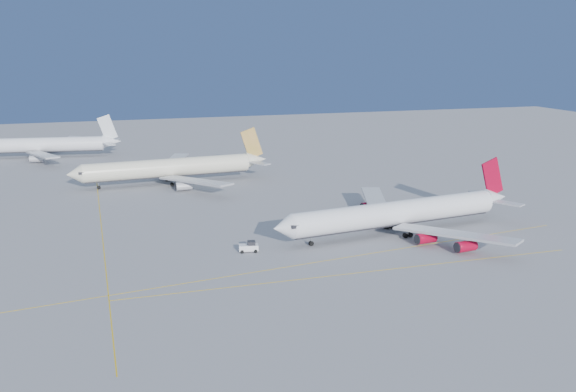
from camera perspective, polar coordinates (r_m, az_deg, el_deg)
The scene contains 6 objects.
ground at distance 130.75m, azimuth 1.97°, elevation -5.02°, with size 500.00×500.00×0.00m, color slate.
taxiway_lines at distance 132.74m, azimuth -4.96°, elevation -4.78°, with size 118.86×140.00×0.02m.
airliner_virgin at distance 144.86m, azimuth 9.95°, elevation -1.49°, with size 61.62×54.92×15.22m.
airliner_etihad at distance 196.89m, azimuth -10.25°, elevation 2.50°, with size 60.92×56.08×15.89m.
airliner_third at distance 255.44m, azimuth -21.09°, elevation 4.26°, with size 58.29×53.34×15.64m.
pushback_tug at distance 131.05m, azimuth -3.48°, elevation -4.53°, with size 4.19×2.95×2.20m.
Camera 1 is at (-41.28, -117.01, 41.22)m, focal length 40.00 mm.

